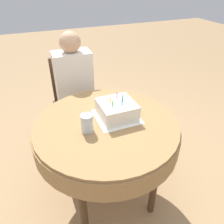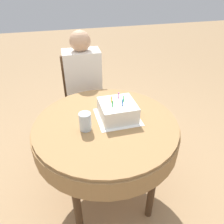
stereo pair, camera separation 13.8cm
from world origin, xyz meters
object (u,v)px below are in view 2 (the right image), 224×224
Objects in this scene: person at (84,84)px; birthday_cake at (118,110)px; drinking_glass at (85,121)px; chair at (84,98)px.

person reaches higher than birthday_cake.
drinking_glass is (-0.10, -0.74, 0.11)m from person.
person is at bearing 82.47° from drinking_glass.
chair is at bearing 90.00° from person.
drinking_glass is (-0.10, -0.83, 0.31)m from chair.
chair is 7.69× the size of drinking_glass.
birthday_cake is 0.24m from drinking_glass.
birthday_cake reaches higher than drinking_glass.
person is at bearing -90.00° from chair.
chair is 3.88× the size of birthday_cake.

